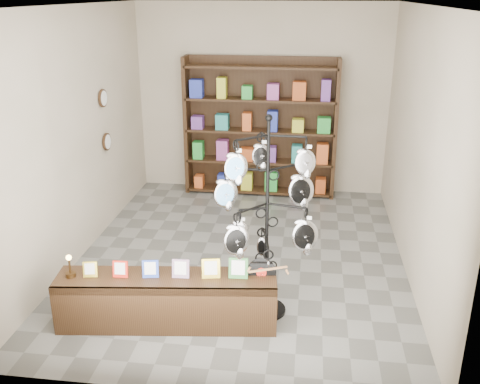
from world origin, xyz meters
name	(u,v)px	position (x,y,z in m)	size (l,w,h in m)	color
ground	(241,256)	(0.00, 0.00, 0.00)	(5.00, 5.00, 0.00)	slate
room_envelope	(242,111)	(0.00, 0.00, 1.85)	(5.00, 5.00, 5.00)	#C0AF9B
display_tree	(267,204)	(0.41, -1.20, 1.21)	(1.11, 1.10, 2.09)	black
front_shelf	(167,300)	(-0.54, -1.55, 0.27)	(2.19, 0.69, 0.76)	black
back_shelving	(260,132)	(0.00, 2.30, 1.03)	(2.42, 0.36, 2.20)	black
wall_clocks	(105,120)	(-1.97, 0.80, 1.50)	(0.03, 0.24, 0.84)	black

